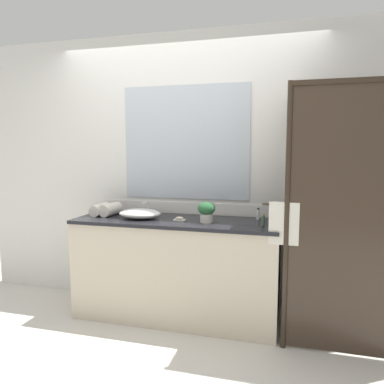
{
  "coord_description": "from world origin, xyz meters",
  "views": [
    {
      "loc": [
        0.98,
        -3.04,
        1.51
      ],
      "look_at": [
        0.15,
        0.0,
        1.15
      ],
      "focal_mm": 34.46,
      "sensor_mm": 36.0,
      "label": 1
    }
  ],
  "objects_px": {
    "sink_basin": "(140,214)",
    "amenity_bottle_body_wash": "(258,214)",
    "soap_dish": "(180,219)",
    "faucet": "(148,210)",
    "rolled_towel_near_edge": "(100,209)",
    "rolled_towel_middle": "(111,209)",
    "amenity_bottle_conditioner": "(263,220)",
    "potted_plant": "(206,211)"
  },
  "relations": [
    {
      "from": "potted_plant",
      "to": "amenity_bottle_body_wash",
      "type": "bearing_deg",
      "value": 32.46
    },
    {
      "from": "rolled_towel_near_edge",
      "to": "soap_dish",
      "type": "bearing_deg",
      "value": -5.49
    },
    {
      "from": "faucet",
      "to": "soap_dish",
      "type": "xyz_separation_m",
      "value": [
        0.38,
        -0.2,
        -0.03
      ]
    },
    {
      "from": "soap_dish",
      "to": "faucet",
      "type": "bearing_deg",
      "value": 151.95
    },
    {
      "from": "potted_plant",
      "to": "soap_dish",
      "type": "relative_size",
      "value": 1.77
    },
    {
      "from": "sink_basin",
      "to": "potted_plant",
      "type": "bearing_deg",
      "value": -3.17
    },
    {
      "from": "sink_basin",
      "to": "soap_dish",
      "type": "distance_m",
      "value": 0.38
    },
    {
      "from": "potted_plant",
      "to": "rolled_towel_middle",
      "type": "height_order",
      "value": "potted_plant"
    },
    {
      "from": "rolled_towel_middle",
      "to": "amenity_bottle_conditioner",
      "type": "bearing_deg",
      "value": -4.04
    },
    {
      "from": "faucet",
      "to": "sink_basin",
      "type": "bearing_deg",
      "value": -90.0
    },
    {
      "from": "amenity_bottle_body_wash",
      "to": "rolled_towel_middle",
      "type": "distance_m",
      "value": 1.36
    },
    {
      "from": "potted_plant",
      "to": "rolled_towel_middle",
      "type": "distance_m",
      "value": 0.95
    },
    {
      "from": "amenity_bottle_body_wash",
      "to": "rolled_towel_near_edge",
      "type": "relative_size",
      "value": 0.4
    },
    {
      "from": "soap_dish",
      "to": "rolled_towel_middle",
      "type": "relative_size",
      "value": 0.43
    },
    {
      "from": "faucet",
      "to": "amenity_bottle_body_wash",
      "type": "distance_m",
      "value": 1.03
    },
    {
      "from": "amenity_bottle_conditioner",
      "to": "rolled_towel_near_edge",
      "type": "distance_m",
      "value": 1.53
    },
    {
      "from": "soap_dish",
      "to": "rolled_towel_near_edge",
      "type": "height_order",
      "value": "rolled_towel_near_edge"
    },
    {
      "from": "amenity_bottle_body_wash",
      "to": "faucet",
      "type": "bearing_deg",
      "value": -177.71
    },
    {
      "from": "sink_basin",
      "to": "amenity_bottle_body_wash",
      "type": "xyz_separation_m",
      "value": [
        1.03,
        0.23,
        0.0
      ]
    },
    {
      "from": "faucet",
      "to": "soap_dish",
      "type": "bearing_deg",
      "value": -28.05
    },
    {
      "from": "amenity_bottle_body_wash",
      "to": "amenity_bottle_conditioner",
      "type": "bearing_deg",
      "value": -76.76
    },
    {
      "from": "amenity_bottle_conditioner",
      "to": "amenity_bottle_body_wash",
      "type": "distance_m",
      "value": 0.27
    },
    {
      "from": "amenity_bottle_body_wash",
      "to": "rolled_towel_near_edge",
      "type": "distance_m",
      "value": 1.47
    },
    {
      "from": "amenity_bottle_conditioner",
      "to": "sink_basin",
      "type": "bearing_deg",
      "value": 177.86
    },
    {
      "from": "sink_basin",
      "to": "faucet",
      "type": "xyz_separation_m",
      "value": [
        0.0,
        0.18,
        0.0
      ]
    },
    {
      "from": "sink_basin",
      "to": "rolled_towel_near_edge",
      "type": "xyz_separation_m",
      "value": [
        -0.43,
        0.06,
        0.01
      ]
    },
    {
      "from": "potted_plant",
      "to": "amenity_bottle_conditioner",
      "type": "xyz_separation_m",
      "value": [
        0.47,
        -0.01,
        -0.05
      ]
    },
    {
      "from": "sink_basin",
      "to": "amenity_bottle_body_wash",
      "type": "distance_m",
      "value": 1.06
    },
    {
      "from": "sink_basin",
      "to": "potted_plant",
      "type": "xyz_separation_m",
      "value": [
        0.62,
        -0.03,
        0.06
      ]
    },
    {
      "from": "potted_plant",
      "to": "amenity_bottle_conditioner",
      "type": "bearing_deg",
      "value": -0.78
    },
    {
      "from": "faucet",
      "to": "amenity_bottle_body_wash",
      "type": "relative_size",
      "value": 1.72
    },
    {
      "from": "faucet",
      "to": "rolled_towel_near_edge",
      "type": "distance_m",
      "value": 0.45
    },
    {
      "from": "amenity_bottle_body_wash",
      "to": "rolled_towel_near_edge",
      "type": "bearing_deg",
      "value": -173.53
    },
    {
      "from": "faucet",
      "to": "rolled_towel_middle",
      "type": "height_order",
      "value": "faucet"
    },
    {
      "from": "potted_plant",
      "to": "rolled_towel_middle",
      "type": "bearing_deg",
      "value": 174.33
    },
    {
      "from": "rolled_towel_middle",
      "to": "faucet",
      "type": "bearing_deg",
      "value": 21.44
    },
    {
      "from": "soap_dish",
      "to": "rolled_towel_near_edge",
      "type": "bearing_deg",
      "value": 174.51
    },
    {
      "from": "rolled_towel_near_edge",
      "to": "rolled_towel_middle",
      "type": "height_order",
      "value": "rolled_towel_middle"
    },
    {
      "from": "amenity_bottle_conditioner",
      "to": "rolled_towel_middle",
      "type": "relative_size",
      "value": 0.42
    },
    {
      "from": "amenity_bottle_body_wash",
      "to": "rolled_towel_near_edge",
      "type": "height_order",
      "value": "rolled_towel_near_edge"
    },
    {
      "from": "soap_dish",
      "to": "rolled_towel_near_edge",
      "type": "distance_m",
      "value": 0.81
    },
    {
      "from": "potted_plant",
      "to": "rolled_towel_middle",
      "type": "xyz_separation_m",
      "value": [
        -0.94,
        0.09,
        -0.04
      ]
    }
  ]
}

